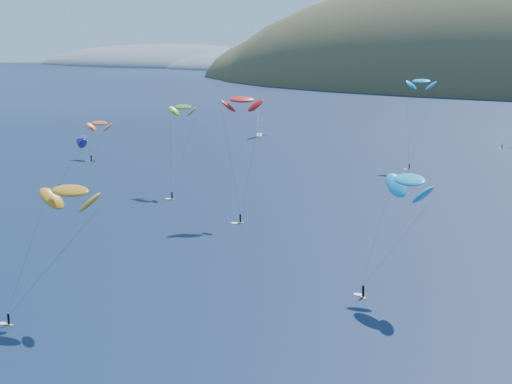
% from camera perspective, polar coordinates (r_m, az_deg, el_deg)
% --- Properties ---
extents(headland, '(460.00, 250.00, 60.00)m').
position_cam_1_polar(headland, '(944.40, -5.46, 9.89)').
color(headland, slate).
rests_on(headland, ground).
extents(sailboat, '(9.93, 9.49, 11.88)m').
position_cam_1_polar(sailboat, '(282.24, 0.26, 4.64)').
color(sailboat, silver).
rests_on(sailboat, ground).
extents(kitesurfer_1, '(9.36, 10.66, 13.81)m').
position_cam_1_polar(kitesurfer_1, '(238.48, -12.44, 5.39)').
color(kitesurfer_1, gold).
rests_on(kitesurfer_1, ground).
extents(kitesurfer_2, '(10.13, 11.67, 20.64)m').
position_cam_1_polar(kitesurfer_2, '(104.83, -14.68, 0.09)').
color(kitesurfer_2, gold).
rests_on(kitesurfer_2, ground).
extents(kitesurfer_3, '(8.22, 13.09, 23.73)m').
position_cam_1_polar(kitesurfer_3, '(183.80, -5.91, 6.76)').
color(kitesurfer_3, gold).
rests_on(kitesurfer_3, ground).
extents(kitesurfer_4, '(8.74, 8.53, 28.34)m').
position_cam_1_polar(kitesurfer_4, '(220.79, 13.08, 8.63)').
color(kitesurfer_4, gold).
rests_on(kitesurfer_4, ground).
extents(kitesurfer_5, '(11.39, 10.70, 21.12)m').
position_cam_1_polar(kitesurfer_5, '(110.46, 12.19, 0.95)').
color(kitesurfer_5, gold).
rests_on(kitesurfer_5, ground).
extents(kitesurfer_9, '(9.24, 10.26, 28.42)m').
position_cam_1_polar(kitesurfer_9, '(154.72, -1.13, 7.38)').
color(kitesurfer_9, gold).
rests_on(kitesurfer_9, ground).
extents(kitesurfer_10, '(9.02, 14.98, 15.08)m').
position_cam_1_polar(kitesurfer_10, '(196.99, -13.79, 4.25)').
color(kitesurfer_10, gold).
rests_on(kitesurfer_10, ground).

